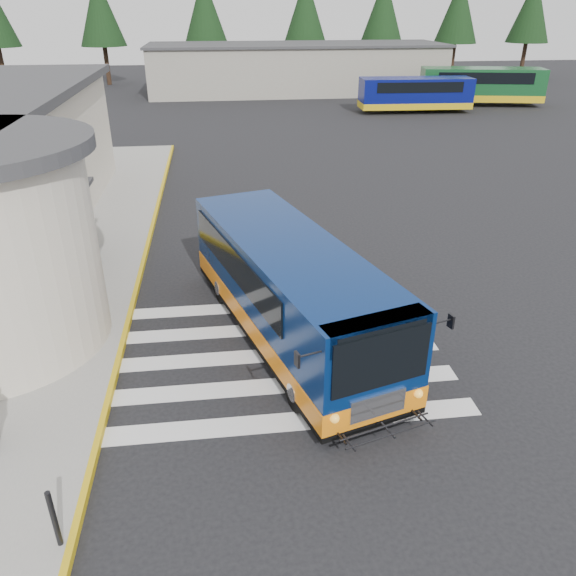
{
  "coord_description": "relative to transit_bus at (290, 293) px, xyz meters",
  "views": [
    {
      "loc": [
        -1.5,
        -11.86,
        7.45
      ],
      "look_at": [
        -0.08,
        -0.5,
        1.61
      ],
      "focal_mm": 35.0,
      "sensor_mm": 36.0,
      "label": 1
    }
  ],
  "objects": [
    {
      "name": "ground",
      "position": [
        -0.04,
        -0.06,
        -1.19
      ],
      "size": [
        140.0,
        140.0,
        0.0
      ],
      "primitive_type": "plane",
      "color": "black",
      "rests_on": "ground"
    },
    {
      "name": "curb_strip",
      "position": [
        -4.09,
        3.94,
        -1.11
      ],
      "size": [
        0.12,
        34.0,
        0.16
      ],
      "primitive_type": "cube",
      "color": "gold",
      "rests_on": "ground"
    },
    {
      "name": "crosswalk",
      "position": [
        -0.54,
        -0.86,
        -1.18
      ],
      "size": [
        8.0,
        5.35,
        0.01
      ],
      "color": "silver",
      "rests_on": "ground"
    },
    {
      "name": "depot_building",
      "position": [
        5.96,
        41.94,
        0.92
      ],
      "size": [
        26.4,
        8.4,
        4.2
      ],
      "color": "gray",
      "rests_on": "ground"
    },
    {
      "name": "tree_line",
      "position": [
        6.25,
        49.94,
        5.58
      ],
      "size": [
        58.4,
        4.4,
        10.0
      ],
      "color": "black",
      "rests_on": "ground"
    },
    {
      "name": "transit_bus",
      "position": [
        0.0,
        0.0,
        0.0
      ],
      "size": [
        4.92,
        9.07,
        2.49
      ],
      "rotation": [
        0.0,
        0.0,
        0.29
      ],
      "color": "#071E51",
      "rests_on": "ground"
    },
    {
      "name": "pedestrian_a",
      "position": [
        -5.98,
        -1.26,
        -0.11
      ],
      "size": [
        0.61,
        0.77,
        1.86
      ],
      "primitive_type": "imported",
      "rotation": [
        0.0,
        0.0,
        1.85
      ],
      "color": "black",
      "rests_on": "sidewalk"
    },
    {
      "name": "bollard",
      "position": [
        -4.24,
        -5.74,
        -0.51
      ],
      "size": [
        0.09,
        0.09,
        1.06
      ],
      "primitive_type": "cylinder",
      "color": "black",
      "rests_on": "sidewalk"
    },
    {
      "name": "far_bus_a",
      "position": [
        13.4,
        30.59,
        0.2
      ],
      "size": [
        8.36,
        2.65,
        2.13
      ],
      "rotation": [
        0.0,
        0.0,
        1.53
      ],
      "color": "#070D58",
      "rests_on": "ground"
    },
    {
      "name": "far_bus_b",
      "position": [
        19.71,
        33.16,
        0.4
      ],
      "size": [
        9.79,
        4.42,
        2.44
      ],
      "rotation": [
        0.0,
        0.0,
        1.38
      ],
      "color": "#12441F",
      "rests_on": "ground"
    }
  ]
}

